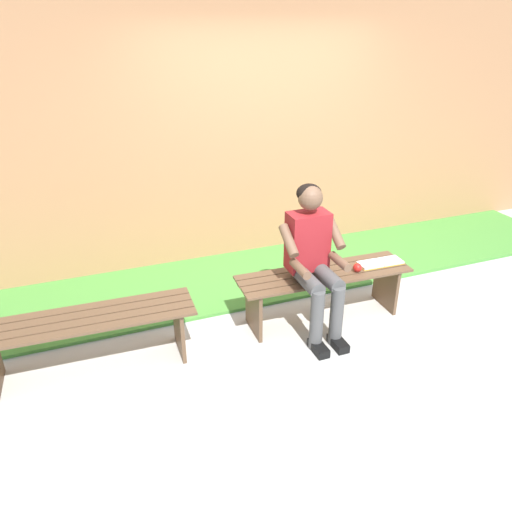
% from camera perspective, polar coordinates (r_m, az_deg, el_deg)
% --- Properties ---
extents(ground_plane, '(10.00, 7.00, 0.04)m').
position_cam_1_polar(ground_plane, '(3.45, 0.43, -19.35)').
color(ground_plane, '#B2B2AD').
extents(grass_strip, '(9.00, 2.17, 0.03)m').
position_cam_1_polar(grass_strip, '(5.35, -9.04, -1.12)').
color(grass_strip, '#478C38').
rests_on(grass_strip, ground).
extents(brick_wall, '(9.50, 0.24, 2.65)m').
position_cam_1_polar(brick_wall, '(5.20, -5.20, 13.68)').
color(brick_wall, '#B27A51').
rests_on(brick_wall, ground).
extents(bench_near, '(1.55, 0.46, 0.46)m').
position_cam_1_polar(bench_near, '(4.30, 7.95, -3.33)').
color(bench_near, brown).
rests_on(bench_near, ground).
extents(bench_far, '(1.60, 0.46, 0.46)m').
position_cam_1_polar(bench_far, '(3.87, -19.10, -8.27)').
color(bench_far, brown).
rests_on(bench_far, ground).
extents(person_seated, '(0.50, 0.69, 1.27)m').
position_cam_1_polar(person_seated, '(3.98, 6.81, 0.01)').
color(person_seated, maroon).
rests_on(person_seated, ground).
extents(apple, '(0.08, 0.08, 0.08)m').
position_cam_1_polar(apple, '(4.29, 11.85, -1.34)').
color(apple, red).
rests_on(apple, bench_near).
extents(book_open, '(0.42, 0.17, 0.02)m').
position_cam_1_polar(book_open, '(4.48, 14.41, -0.79)').
color(book_open, white).
rests_on(book_open, bench_near).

